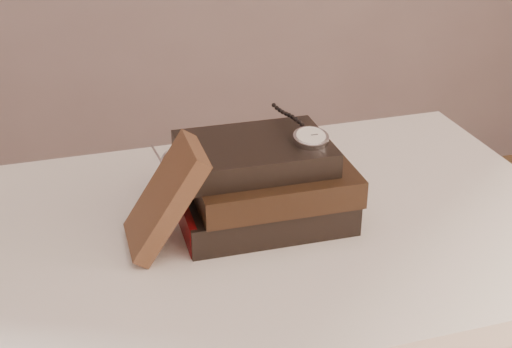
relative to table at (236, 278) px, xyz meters
name	(u,v)px	position (x,y,z in m)	size (l,w,h in m)	color
table	(236,278)	(0.00, 0.00, 0.00)	(1.00, 0.60, 0.75)	white
book_stack	(264,185)	(0.04, 0.01, 0.15)	(0.25, 0.17, 0.12)	black
journal	(165,198)	(-0.10, -0.02, 0.17)	(0.02, 0.10, 0.16)	#3E2518
pocket_watch	(309,136)	(0.11, 0.00, 0.22)	(0.05, 0.15, 0.02)	silver
eyeglasses	(193,160)	(-0.04, 0.09, 0.16)	(0.10, 0.12, 0.05)	silver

